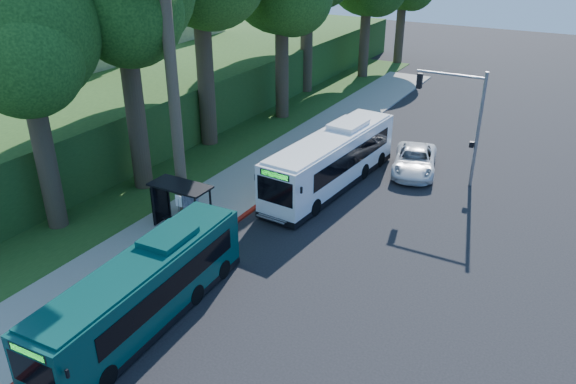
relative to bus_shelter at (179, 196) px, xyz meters
The scene contains 12 objects.
ground 8.00m from the bus_shelter, 21.51° to the left, with size 140.00×140.00×0.00m, color black.
sidewalk 3.35m from the bus_shelter, 90.90° to the left, with size 4.50×70.00×0.12m, color gray.
red_curb 3.07m from the bus_shelter, 26.83° to the right, with size 0.25×30.00×0.13m, color maroon.
grass_verge 9.90m from the bus_shelter, 126.16° to the left, with size 8.00×70.00×0.06m, color #234719.
bus_shelter is the anchor object (origin of this frame).
stop_sign_pole 2.85m from the bus_shelter, 49.08° to the right, with size 0.35×0.06×3.17m.
traffic_signal_pole 17.15m from the bus_shelter, 49.36° to the left, with size 4.10×0.30×7.00m.
hillside_backdrop 26.18m from the bus_shelter, 136.68° to the left, with size 24.00×60.00×8.80m.
tree_6 10.21m from the bus_shelter, 150.84° to the right, with size 7.56×7.20×13.74m.
white_bus 9.79m from the bus_shelter, 61.55° to the left, with size 3.40×12.07×3.55m.
teal_bus 7.79m from the bus_shelter, 60.33° to the right, with size 2.83×10.75×3.17m.
pickup 15.61m from the bus_shelter, 57.41° to the left, with size 2.59×5.61×1.56m, color silver.
Camera 1 is at (10.45, -22.73, 14.48)m, focal length 35.00 mm.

